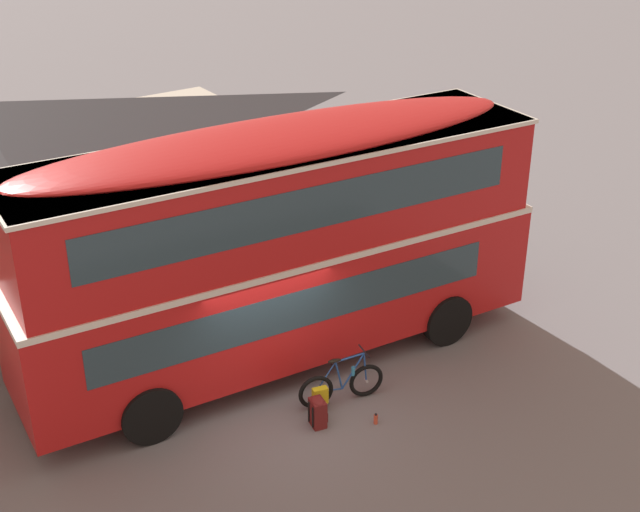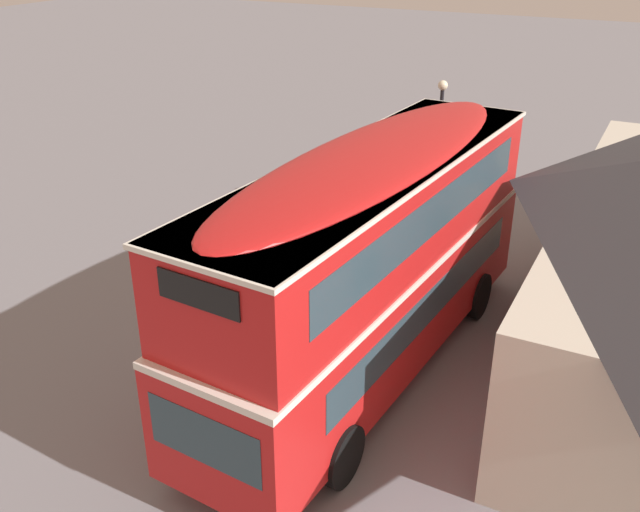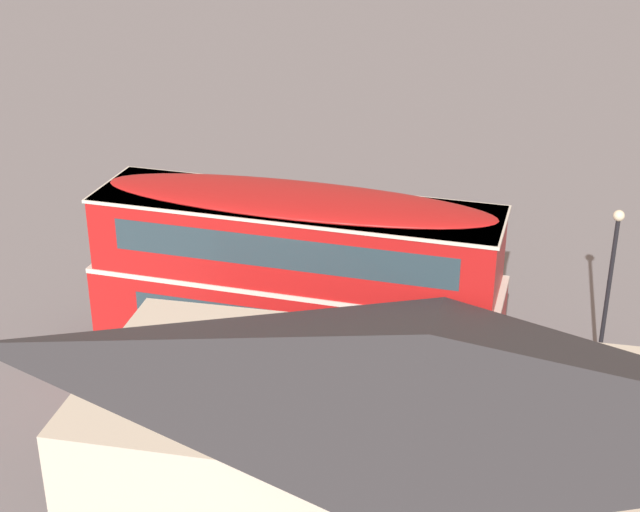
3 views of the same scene
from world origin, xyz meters
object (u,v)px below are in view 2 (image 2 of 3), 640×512
(double_decker_bus, at_px, (372,254))
(backpack_on_ground, at_px, (292,315))
(touring_bicycle, at_px, (289,331))
(water_bottle_red_squeeze, at_px, (251,335))
(street_lamp, at_px, (439,139))

(double_decker_bus, bearing_deg, backpack_on_ground, -107.26)
(double_decker_bus, distance_m, backpack_on_ground, 3.30)
(double_decker_bus, xyz_separation_m, touring_bicycle, (0.01, -1.89, -2.27))
(water_bottle_red_squeeze, relative_size, street_lamp, 0.05)
(street_lamp, bearing_deg, water_bottle_red_squeeze, -11.65)
(double_decker_bus, height_order, backpack_on_ground, double_decker_bus)
(touring_bicycle, bearing_deg, double_decker_bus, 90.42)
(backpack_on_ground, bearing_deg, double_decker_bus, 72.74)
(double_decker_bus, relative_size, touring_bicycle, 6.32)
(double_decker_bus, xyz_separation_m, water_bottle_red_squeeze, (0.19, -2.78, -2.55))
(touring_bicycle, bearing_deg, street_lamp, 174.57)
(double_decker_bus, bearing_deg, street_lamp, -171.42)
(touring_bicycle, height_order, backpack_on_ground, touring_bicycle)
(water_bottle_red_squeeze, bearing_deg, touring_bicycle, 100.93)
(double_decker_bus, xyz_separation_m, backpack_on_ground, (-0.69, -2.22, -2.35))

